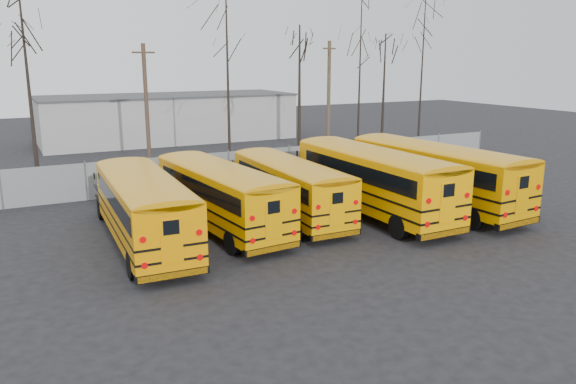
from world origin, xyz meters
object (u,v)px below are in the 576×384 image
bus_c (288,183)px  utility_pole_left (147,109)px  bus_a (143,203)px  bus_d (371,175)px  utility_pole_right (329,97)px  bus_e (432,170)px  bus_b (219,191)px

bus_c → utility_pole_left: 13.47m
bus_a → bus_c: 7.02m
bus_d → utility_pole_left: size_ratio=1.42×
bus_d → utility_pole_left: bearing=116.5°
utility_pole_left → utility_pole_right: 14.30m
bus_e → bus_c: bearing=163.4°
bus_d → utility_pole_left: 15.93m
bus_b → utility_pole_left: (0.13, 13.00, 2.50)m
bus_e → bus_a: bearing=173.5°
bus_d → utility_pole_left: utility_pole_left is taller
bus_b → bus_e: size_ratio=0.90×
bus_c → utility_pole_right: size_ratio=1.18×
bus_a → bus_c: size_ratio=1.06×
bus_b → bus_e: 10.81m
bus_c → utility_pole_right: 18.19m
bus_b → utility_pole_right: 20.61m
bus_a → utility_pole_right: utility_pole_right is taller
bus_d → bus_e: bearing=-6.3°
bus_b → bus_d: (7.25, -1.07, 0.20)m
utility_pole_left → bus_c: bearing=-86.3°
bus_b → utility_pole_right: utility_pole_right is taller
bus_a → bus_d: size_ratio=0.92×
utility_pole_left → bus_d: bearing=-74.3°
bus_b → bus_e: (10.71, -1.42, 0.20)m
utility_pole_right → bus_c: bearing=-150.9°
bus_b → bus_c: (3.50, 0.21, -0.07)m
utility_pole_left → utility_pole_right: (14.21, 1.55, 0.20)m
bus_d → utility_pole_right: 17.33m
bus_c → bus_a: bearing=-170.7°
bus_a → utility_pole_right: bearing=42.8°
bus_b → utility_pole_left: utility_pole_left is taller
utility_pole_left → bus_e: bearing=-64.8°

